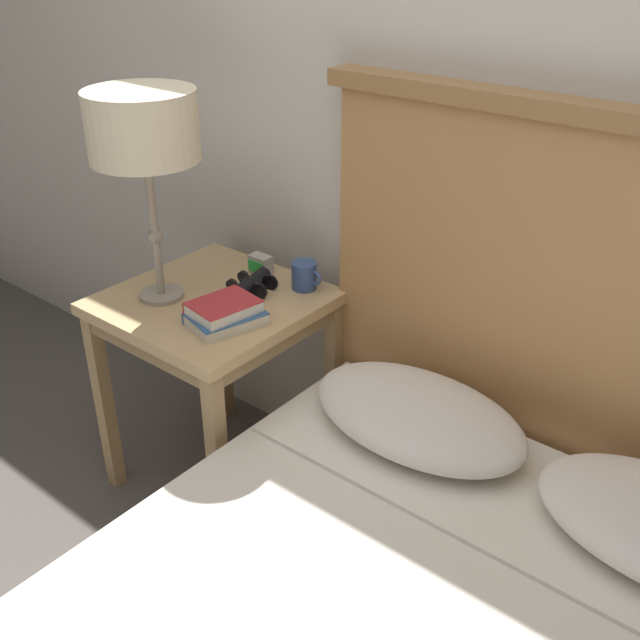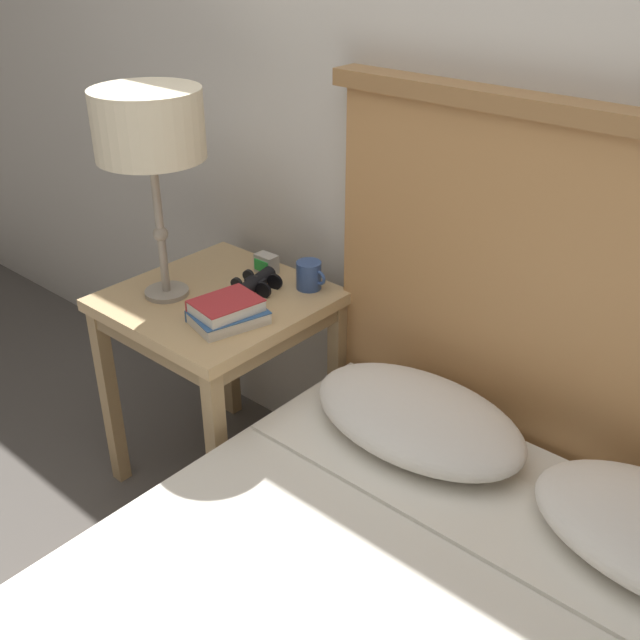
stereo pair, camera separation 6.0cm
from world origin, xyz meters
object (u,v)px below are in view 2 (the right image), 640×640
object	(u,v)px
book_stacked_on_top	(226,305)
alarm_clock	(266,264)
nightstand	(219,322)
book_on_nightstand	(228,317)
binoculars_pair	(256,283)
coffee_mug	(309,275)
table_lamp	(149,129)

from	to	relation	value
book_stacked_on_top	alarm_clock	world-z (taller)	book_stacked_on_top
book_stacked_on_top	nightstand	bearing A→B (deg)	147.24
book_on_nightstand	alarm_clock	xyz separation A→B (m)	(-0.15, 0.30, 0.01)
nightstand	book_stacked_on_top	size ratio (longest dim) A/B	3.41
book_on_nightstand	binoculars_pair	xyz separation A→B (m)	(-0.09, 0.20, 0.00)
book_stacked_on_top	coffee_mug	world-z (taller)	coffee_mug
binoculars_pair	coffee_mug	size ratio (longest dim) A/B	1.60
nightstand	alarm_clock	distance (m)	0.24
nightstand	binoculars_pair	xyz separation A→B (m)	(0.06, 0.11, 0.11)
table_lamp	book_on_nightstand	xyz separation A→B (m)	(0.27, 0.00, -0.48)
book_stacked_on_top	coffee_mug	size ratio (longest dim) A/B	1.91
coffee_mug	nightstand	bearing A→B (deg)	-128.75
coffee_mug	alarm_clock	size ratio (longest dim) A/B	1.47
book_on_nightstand	coffee_mug	world-z (taller)	coffee_mug
alarm_clock	coffee_mug	bearing A→B (deg)	2.04
table_lamp	binoculars_pair	bearing A→B (deg)	48.10
nightstand	binoculars_pair	world-z (taller)	binoculars_pair
table_lamp	alarm_clock	distance (m)	0.57
binoculars_pair	nightstand	bearing A→B (deg)	-119.57
nightstand	book_on_nightstand	bearing A→B (deg)	-31.50
nightstand	book_stacked_on_top	xyz separation A→B (m)	(0.14, -0.09, 0.14)
book_on_nightstand	table_lamp	bearing A→B (deg)	-179.77
binoculars_pair	coffee_mug	distance (m)	0.16
nightstand	book_on_nightstand	size ratio (longest dim) A/B	2.95
nightstand	alarm_clock	size ratio (longest dim) A/B	9.60
nightstand	coffee_mug	distance (m)	0.31
book_stacked_on_top	binoculars_pair	distance (m)	0.22
nightstand	table_lamp	world-z (taller)	table_lamp
alarm_clock	table_lamp	bearing A→B (deg)	-110.97
table_lamp	book_stacked_on_top	world-z (taller)	table_lamp
nightstand	book_stacked_on_top	world-z (taller)	book_stacked_on_top
nightstand	coffee_mug	world-z (taller)	coffee_mug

